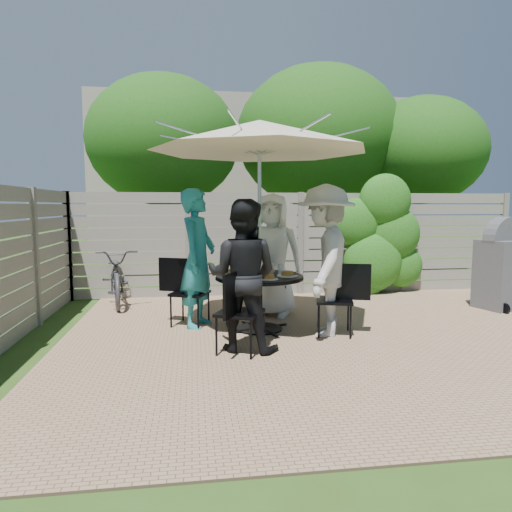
{
  "coord_description": "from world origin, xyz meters",
  "views": [
    {
      "loc": [
        -1.92,
        -5.01,
        1.61
      ],
      "look_at": [
        -1.1,
        0.88,
        0.95
      ],
      "focal_mm": 32.0,
      "sensor_mm": 36.0,
      "label": 1
    }
  ],
  "objects": [
    {
      "name": "bicycle",
      "position": [
        -3.16,
        2.6,
        0.46
      ],
      "size": [
        0.94,
        1.85,
        0.93
      ],
      "primitive_type": "imported",
      "rotation": [
        0.0,
        0.0,
        0.19
      ],
      "color": "#333338",
      "rests_on": "ground"
    },
    {
      "name": "plate_back",
      "position": [
        -0.95,
        1.02,
        0.75
      ],
      "size": [
        0.26,
        0.26,
        0.06
      ],
      "color": "white",
      "rests_on": "patio_table"
    },
    {
      "name": "person_back",
      "position": [
        -0.78,
        1.46,
        0.89
      ],
      "size": [
        1.02,
        0.85,
        1.79
      ],
      "primitive_type": "imported",
      "rotation": [
        0.0,
        0.0,
        5.91
      ],
      "color": "silver",
      "rests_on": "ground"
    },
    {
      "name": "chair_right",
      "position": [
        -0.18,
        0.33,
        0.27
      ],
      "size": [
        0.69,
        0.53,
        0.91
      ],
      "rotation": [
        0.0,
        0.0,
        2.88
      ],
      "color": "black",
      "rests_on": "ground"
    },
    {
      "name": "glass_back",
      "position": [
        -1.09,
        0.96,
        0.8
      ],
      "size": [
        0.07,
        0.07,
        0.14
      ],
      "primitive_type": "cylinder",
      "color": "silver",
      "rests_on": "patio_table"
    },
    {
      "name": "coffee_cup",
      "position": [
        -0.91,
        0.85,
        0.79
      ],
      "size": [
        0.08,
        0.08,
        0.12
      ],
      "primitive_type": "cylinder",
      "color": "#C6B293",
      "rests_on": "patio_table"
    },
    {
      "name": "syrup_jug",
      "position": [
        -1.12,
        0.75,
        0.81
      ],
      "size": [
        0.09,
        0.09,
        0.16
      ],
      "primitive_type": "cylinder",
      "color": "#59280C",
      "rests_on": "patio_table"
    },
    {
      "name": "patio_table",
      "position": [
        -1.08,
        0.68,
        0.51
      ],
      "size": [
        1.43,
        1.43,
        0.73
      ],
      "rotation": [
        0.0,
        0.0,
        -0.37
      ],
      "color": "black",
      "rests_on": "ground"
    },
    {
      "name": "plate_front",
      "position": [
        -1.21,
        0.35,
        0.75
      ],
      "size": [
        0.26,
        0.26,
        0.06
      ],
      "color": "white",
      "rests_on": "patio_table"
    },
    {
      "name": "chair_left",
      "position": [
        -1.98,
        1.03,
        0.28
      ],
      "size": [
        0.7,
        0.58,
        0.92
      ],
      "rotation": [
        0.0,
        0.0,
        5.88
      ],
      "color": "black",
      "rests_on": "ground"
    },
    {
      "name": "person_left",
      "position": [
        -1.86,
        0.98,
        0.92
      ],
      "size": [
        0.65,
        0.78,
        1.83
      ],
      "primitive_type": "imported",
      "rotation": [
        0.0,
        0.0,
        7.48
      ],
      "color": "teal",
      "rests_on": "ground"
    },
    {
      "name": "backyard_envelope",
      "position": [
        0.09,
        10.29,
        2.61
      ],
      "size": [
        60.0,
        60.0,
        5.0
      ],
      "color": "#304D18",
      "rests_on": "ground"
    },
    {
      "name": "plate_right",
      "position": [
        -0.75,
        0.55,
        0.75
      ],
      "size": [
        0.26,
        0.26,
        0.06
      ],
      "color": "white",
      "rests_on": "patio_table"
    },
    {
      "name": "plate_extra",
      "position": [
        -1.02,
        0.34,
        0.75
      ],
      "size": [
        0.24,
        0.24,
        0.06
      ],
      "color": "white",
      "rests_on": "patio_table"
    },
    {
      "name": "glass_front",
      "position": [
        -1.08,
        0.4,
        0.8
      ],
      "size": [
        0.07,
        0.07,
        0.14
      ],
      "primitive_type": "cylinder",
      "color": "silver",
      "rests_on": "patio_table"
    },
    {
      "name": "person_right",
      "position": [
        -0.31,
        0.38,
        0.93
      ],
      "size": [
        1.09,
        1.38,
        1.87
      ],
      "primitive_type": "imported",
      "rotation": [
        0.0,
        0.0,
        4.34
      ],
      "color": "#B1B0AC",
      "rests_on": "ground"
    },
    {
      "name": "bbq_grill",
      "position": [
        2.83,
        1.39,
        0.66
      ],
      "size": [
        0.83,
        0.72,
        1.44
      ],
      "rotation": [
        0.0,
        0.0,
        0.28
      ],
      "color": "#4F4F53",
      "rests_on": "ground"
    },
    {
      "name": "umbrella",
      "position": [
        -1.08,
        0.68,
        2.46
      ],
      "size": [
        3.55,
        3.55,
        2.66
      ],
      "rotation": [
        0.0,
        0.0,
        -0.37
      ],
      "color": "silver",
      "rests_on": "ground"
    },
    {
      "name": "glass_left",
      "position": [
        -1.36,
        0.68,
        0.8
      ],
      "size": [
        0.07,
        0.07,
        0.14
      ],
      "primitive_type": "cylinder",
      "color": "silver",
      "rests_on": "patio_table"
    },
    {
      "name": "person_front",
      "position": [
        -1.39,
        -0.09,
        0.84
      ],
      "size": [
        0.99,
        0.89,
        1.68
      ],
      "primitive_type": "imported",
      "rotation": [
        0.0,
        0.0,
        2.77
      ],
      "color": "black",
      "rests_on": "ground"
    },
    {
      "name": "chair_front",
      "position": [
        -1.44,
        -0.22,
        0.28
      ],
      "size": [
        0.6,
        0.71,
        0.93
      ],
      "rotation": [
        0.0,
        0.0,
        1.12
      ],
      "color": "black",
      "rests_on": "ground"
    },
    {
      "name": "glass_right",
      "position": [
        -0.8,
        0.69,
        0.8
      ],
      "size": [
        0.07,
        0.07,
        0.14
      ],
      "primitive_type": "cylinder",
      "color": "silver",
      "rests_on": "patio_table"
    },
    {
      "name": "plate_left",
      "position": [
        -1.42,
        0.81,
        0.75
      ],
      "size": [
        0.26,
        0.26,
        0.06
      ],
      "color": "white",
      "rests_on": "patio_table"
    },
    {
      "name": "chair_back",
      "position": [
        -0.73,
        1.58,
        0.28
      ],
      "size": [
        0.57,
        0.7,
        0.91
      ],
      "rotation": [
        0.0,
        0.0,
        4.34
      ],
      "color": "black",
      "rests_on": "ground"
    }
  ]
}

